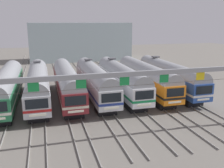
% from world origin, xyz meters
% --- Properties ---
extents(ground_plane, '(160.00, 160.00, 0.00)m').
position_xyz_m(ground_plane, '(0.00, 0.00, 0.00)').
color(ground_plane, slate).
extents(track_bed, '(25.24, 70.00, 0.15)m').
position_xyz_m(track_bed, '(-0.00, 17.00, 0.07)').
color(track_bed, gray).
rests_on(track_bed, ground).
extents(commuter_train_green, '(2.88, 18.06, 4.77)m').
position_xyz_m(commuter_train_green, '(-11.87, -0.01, 2.69)').
color(commuter_train_green, '#236B42').
rests_on(commuter_train_green, ground).
extents(commuter_train_stainless, '(2.88, 18.06, 5.05)m').
position_xyz_m(commuter_train_stainless, '(-7.91, -0.00, 2.69)').
color(commuter_train_stainless, '#B2B5BA').
rests_on(commuter_train_stainless, ground).
extents(commuter_train_maroon, '(2.88, 18.06, 4.77)m').
position_xyz_m(commuter_train_maroon, '(-3.96, -0.01, 2.69)').
color(commuter_train_maroon, maroon).
rests_on(commuter_train_maroon, ground).
extents(commuter_train_silver, '(2.88, 18.06, 5.05)m').
position_xyz_m(commuter_train_silver, '(0.00, -0.00, 2.69)').
color(commuter_train_silver, silver).
rests_on(commuter_train_silver, ground).
extents(commuter_train_white, '(2.88, 18.06, 5.05)m').
position_xyz_m(commuter_train_white, '(3.96, -0.00, 2.69)').
color(commuter_train_white, white).
rests_on(commuter_train_white, ground).
extents(commuter_train_orange, '(2.88, 18.06, 4.77)m').
position_xyz_m(commuter_train_orange, '(7.91, -0.01, 2.69)').
color(commuter_train_orange, orange).
rests_on(commuter_train_orange, ground).
extents(commuter_train_blue, '(2.88, 18.06, 5.05)m').
position_xyz_m(commuter_train_blue, '(11.87, -0.00, 2.69)').
color(commuter_train_blue, '#284C9E').
rests_on(commuter_train_blue, ground).
extents(catenary_gantry, '(28.97, 0.44, 6.97)m').
position_xyz_m(catenary_gantry, '(0.00, -13.50, 5.42)').
color(catenary_gantry, gray).
rests_on(catenary_gantry, ground).
extents(maintenance_building, '(28.23, 10.00, 10.62)m').
position_xyz_m(maintenance_building, '(3.73, 38.38, 5.31)').
color(maintenance_building, '#9EB2B7').
rests_on(maintenance_building, ground).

